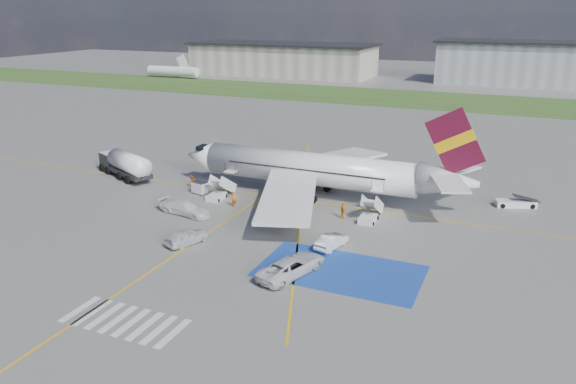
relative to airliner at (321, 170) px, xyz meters
The scene contains 22 objects.
ground 14.48m from the airliner, 96.14° to the right, with size 400.00×400.00×0.00m, color #60605E.
grass_strip 81.08m from the airliner, 91.06° to the left, with size 400.00×30.00×0.01m, color #2D4C1E.
taxiway_line_main 4.21m from the airliner, 126.97° to the right, with size 120.00×0.20×0.01m, color gold.
taxiway_line_cross 25.10m from the airliner, 105.17° to the right, with size 0.20×60.00×0.01m, color gold.
taxiway_line_diag 4.21m from the airliner, 126.97° to the right, with size 0.20×60.00×0.01m, color gold.
staging_box 20.19m from the airliner, 64.74° to the right, with size 14.00×8.00×0.01m, color #193E99.
crosswalk 32.35m from the airliner, 95.90° to the right, with size 9.00×4.00×0.01m.
terminal_west 129.04m from the airliner, 115.97° to the left, with size 60.00×22.00×10.00m, color gray.
terminal_centre 122.43m from the airliner, 81.31° to the left, with size 48.00×18.00×12.00m, color gray.
airliner is the anchor object (origin of this frame).
airstairs_fwd 12.52m from the airliner, 154.30° to the right, with size 1.90×5.20×3.60m.
airstairs_aft 9.59m from the airliner, 35.25° to the right, with size 1.90×5.20×3.60m.
fuel_tanker 27.04m from the airliner, behind, with size 10.53×6.82×3.54m.
gpu_cart 14.99m from the airliner, 161.67° to the right, with size 2.06×1.59×1.53m.
belt_loader 22.67m from the airliner, 14.91° to the left, with size 4.94×3.06×1.43m.
car_silver_a 19.70m from the airliner, 110.70° to the right, with size 1.80×4.46×1.52m, color silver.
car_silver_b 15.17m from the airliner, 65.64° to the right, with size 1.45×4.15×1.37m, color silver.
van_white_a 21.00m from the airliner, 76.43° to the right, with size 2.52×5.46×2.05m, color silver.
van_white_b 16.52m from the airliner, 135.56° to the right, with size 2.00×4.92×1.93m, color white.
crew_fwd 10.89m from the airliner, 138.38° to the right, with size 0.64×0.42×1.74m, color orange.
crew_nose 16.76m from the airliner, behind, with size 0.76×0.59×1.57m, color #E95A0C.
crew_aft 7.85m from the airliner, 50.73° to the right, with size 1.02×0.43×1.75m, color orange.
Camera 1 is at (23.35, -46.10, 21.67)m, focal length 35.00 mm.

